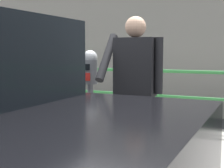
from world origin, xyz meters
TOP-DOWN VIEW (x-y plane):
  - sidewalk_curb at (0.00, 1.42)m, footprint 36.00×2.83m
  - parking_meter at (-0.17, 0.36)m, footprint 0.17×0.18m
  - pedestrian_at_meter at (0.39, 0.37)m, footprint 0.63×0.52m
  - background_railing at (0.00, 2.63)m, footprint 24.06×0.06m
  - backdrop_wall at (0.00, 4.78)m, footprint 32.00×0.50m

SIDE VIEW (x-z plane):
  - sidewalk_curb at x=0.00m, z-range 0.00..0.15m
  - background_railing at x=0.00m, z-range 0.38..1.40m
  - parking_meter at x=-0.17m, z-range 0.46..1.82m
  - pedestrian_at_meter at x=0.39m, z-range 0.28..2.01m
  - backdrop_wall at x=0.00m, z-range 0.00..3.90m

